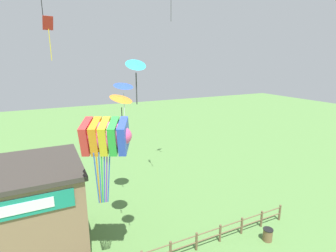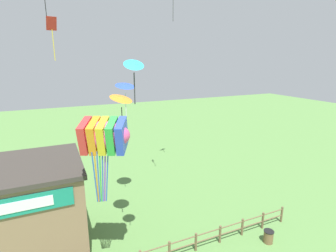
# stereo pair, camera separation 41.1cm
# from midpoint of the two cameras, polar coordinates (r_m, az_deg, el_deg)

# --- Properties ---
(wooden_fence) EXTENTS (15.05, 0.14, 1.11)m
(wooden_fence) POSITION_cam_midpoint_polar(r_m,az_deg,el_deg) (15.97, 2.66, -24.43)
(wooden_fence) COLOR brown
(wooden_fence) RESTS_ON ground_plane
(seaside_building) EXTENTS (7.41, 5.54, 5.25)m
(seaside_building) POSITION_cam_midpoint_polar(r_m,az_deg,el_deg) (16.88, -31.67, -16.17)
(seaside_building) COLOR #84664C
(seaside_building) RESTS_ON ground_plane
(trash_bin) EXTENTS (0.60, 0.60, 0.77)m
(trash_bin) POSITION_cam_midpoint_polar(r_m,az_deg,el_deg) (17.98, 20.22, -21.33)
(trash_bin) COLOR brown
(trash_bin) RESTS_ON ground_plane
(kite_rainbow_parafoil) EXTENTS (2.78, 2.40, 3.99)m
(kite_rainbow_parafoil) POSITION_cam_midpoint_polar(r_m,az_deg,el_deg) (11.99, -14.42, -2.18)
(kite_rainbow_parafoil) COLOR #E54C8C
(kite_red_diamond) EXTENTS (0.74, 0.50, 2.91)m
(kite_red_diamond) POSITION_cam_midpoint_polar(r_m,az_deg,el_deg) (20.79, -25.11, 18.49)
(kite_red_diamond) COLOR red
(kite_cyan_delta) EXTENTS (0.90, 0.82, 1.93)m
(kite_cyan_delta) POSITION_cam_midpoint_polar(r_m,az_deg,el_deg) (11.27, -8.09, 12.86)
(kite_cyan_delta) COLOR #2DB2C6
(kite_orange_delta) EXTENTS (1.69, 1.68, 2.78)m
(kite_orange_delta) POSITION_cam_midpoint_polar(r_m,az_deg,el_deg) (14.23, -10.97, 5.73)
(kite_orange_delta) COLOR orange
(kite_blue_delta) EXTENTS (1.50, 1.48, 2.70)m
(kite_blue_delta) POSITION_cam_midpoint_polar(r_m,az_deg,el_deg) (17.93, -10.34, 8.56)
(kite_blue_delta) COLOR blue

